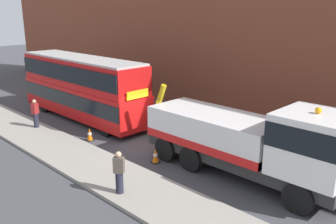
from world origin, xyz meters
TOP-DOWN VIEW (x-y plane):
  - ground_plane at (0.00, 0.00)m, footprint 120.00×120.00m
  - near_kerb at (0.00, -4.20)m, footprint 60.00×2.80m
  - recovery_tow_truck at (6.03, -0.18)m, footprint 10.14×2.66m
  - double_decker_bus at (-6.54, -0.18)m, footprint 11.05×2.56m
  - pedestrian_onlooker at (-6.57, -3.47)m, footprint 0.41×0.47m
  - pedestrian_bystander at (3.40, -4.98)m, footprint 0.48×0.44m
  - traffic_cone_near_bus at (-2.67, -2.30)m, footprint 0.36×0.36m
  - traffic_cone_midway at (2.08, -1.82)m, footprint 0.36×0.36m

SIDE VIEW (x-z plane):
  - ground_plane at x=0.00m, z-range 0.00..0.00m
  - near_kerb at x=0.00m, z-range 0.00..0.15m
  - traffic_cone_near_bus at x=-2.67m, z-range -0.02..0.70m
  - traffic_cone_midway at x=2.08m, z-range -0.02..0.70m
  - pedestrian_onlooker at x=-6.57m, z-range 0.13..1.84m
  - pedestrian_bystander at x=3.40m, z-range 0.13..1.84m
  - recovery_tow_truck at x=6.03m, z-range -0.08..3.59m
  - double_decker_bus at x=-6.54m, z-range 0.20..4.26m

